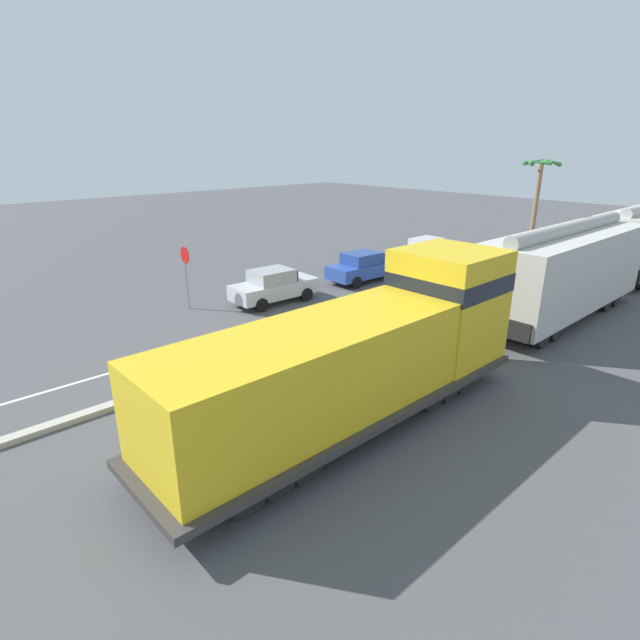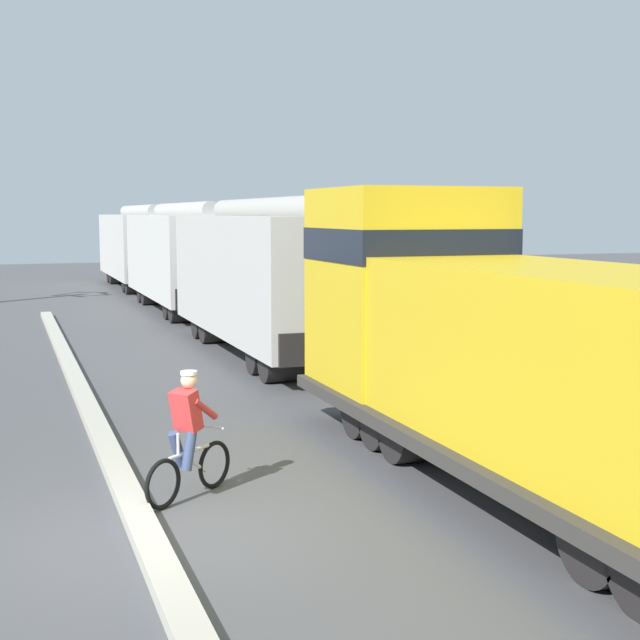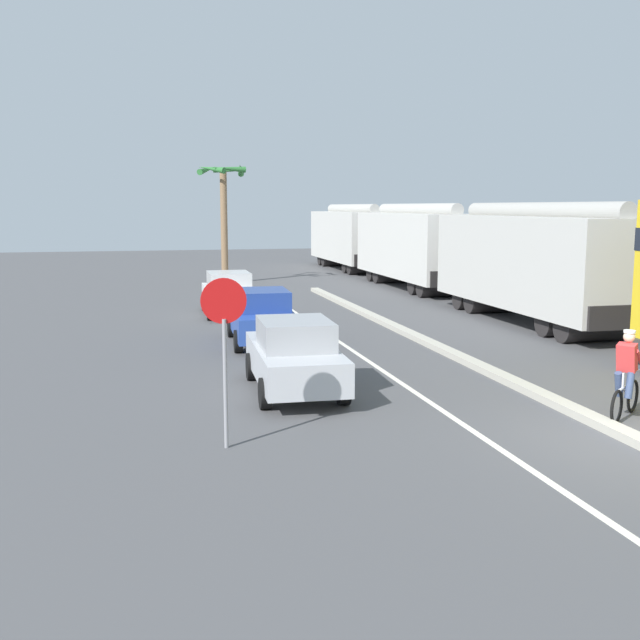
{
  "view_description": "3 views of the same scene",
  "coord_description": "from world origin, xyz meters",
  "views": [
    {
      "loc": [
        13.45,
        -9.06,
        7.24
      ],
      "look_at": [
        0.74,
        2.56,
        1.11
      ],
      "focal_mm": 28.0,
      "sensor_mm": 36.0,
      "label": 1
    },
    {
      "loc": [
        -1.44,
        -10.15,
        3.77
      ],
      "look_at": [
        3.25,
        2.96,
        2.1
      ],
      "focal_mm": 50.0,
      "sensor_mm": 36.0,
      "label": 2
    },
    {
      "loc": [
        -8.19,
        -10.93,
        4.04
      ],
      "look_at": [
        -3.87,
        6.9,
        1.25
      ],
      "focal_mm": 42.0,
      "sensor_mm": 36.0,
      "label": 3
    }
  ],
  "objects": [
    {
      "name": "ground_plane",
      "position": [
        0.0,
        0.0,
        0.0
      ],
      "size": [
        120.0,
        120.0,
        0.0
      ],
      "primitive_type": "plane",
      "color": "#4C4C4F"
    },
    {
      "name": "median_curb",
      "position": [
        0.0,
        6.0,
        0.08
      ],
      "size": [
        0.36,
        36.0,
        0.16
      ],
      "primitive_type": "cube",
      "color": "#B2AD9E",
      "rests_on": "ground"
    },
    {
      "name": "lane_stripe",
      "position": [
        -2.4,
        6.0,
        0.0
      ],
      "size": [
        0.14,
        36.0,
        0.01
      ],
      "primitive_type": "cube",
      "color": "silver",
      "rests_on": "ground"
    },
    {
      "name": "hopper_car_lead",
      "position": [
        5.17,
        12.48,
        2.08
      ],
      "size": [
        2.9,
        10.6,
        4.18
      ],
      "color": "beige",
      "rests_on": "ground"
    },
    {
      "name": "hopper_car_middle",
      "position": [
        5.17,
        24.08,
        2.08
      ],
      "size": [
        2.9,
        10.6,
        4.18
      ],
      "color": "beige",
      "rests_on": "ground"
    },
    {
      "name": "hopper_car_trailing",
      "position": [
        5.17,
        35.68,
        2.08
      ],
      "size": [
        2.9,
        10.6,
        4.18
      ],
      "color": "beige",
      "rests_on": "ground"
    },
    {
      "name": "parked_car_silver",
      "position": [
        -4.96,
        4.78,
        0.82
      ],
      "size": [
        1.97,
        4.27,
        1.62
      ],
      "color": "#B7BABF",
      "rests_on": "ground"
    },
    {
      "name": "parked_car_blue",
      "position": [
        -4.71,
        10.75,
        0.82
      ],
      "size": [
        1.98,
        4.27,
        1.62
      ],
      "color": "#28479E",
      "rests_on": "ground"
    },
    {
      "name": "parked_car_white",
      "position": [
        -4.95,
        16.97,
        0.82
      ],
      "size": [
        1.87,
        4.22,
        1.62
      ],
      "color": "silver",
      "rests_on": "ground"
    },
    {
      "name": "cyclist",
      "position": [
        0.78,
        1.25,
        0.82
      ],
      "size": [
        1.37,
        1.11,
        1.71
      ],
      "color": "black",
      "rests_on": "ground"
    },
    {
      "name": "stop_sign",
      "position": [
        -6.86,
        1.29,
        2.02
      ],
      "size": [
        0.76,
        0.08,
        2.88
      ],
      "color": "gray",
      "rests_on": "ground"
    },
    {
      "name": "palm_tree_near",
      "position": [
        -3.77,
        28.6,
        4.58
      ],
      "size": [
        2.71,
        2.75,
        6.28
      ],
      "color": "#846647",
      "rests_on": "ground"
    }
  ]
}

